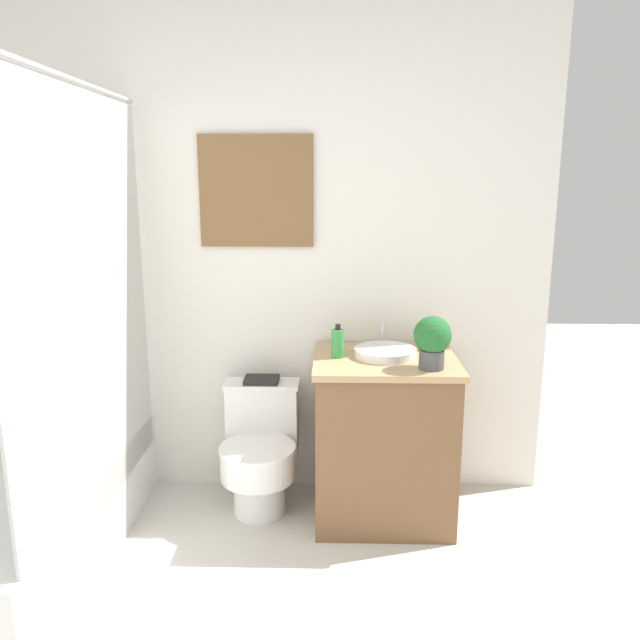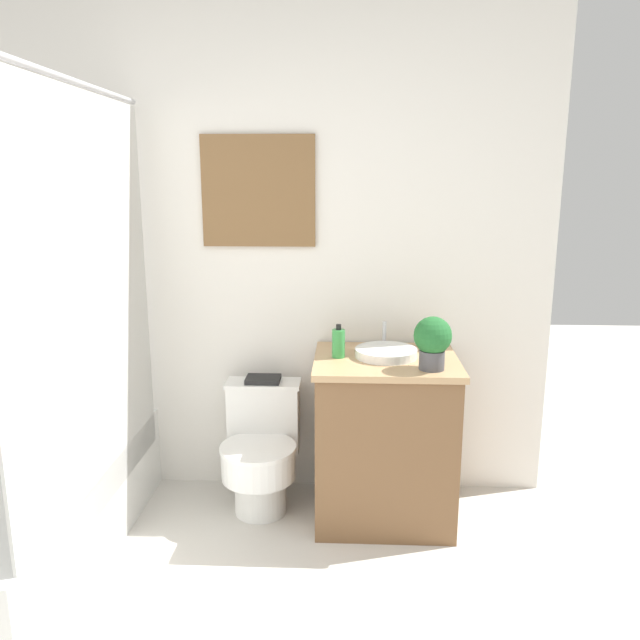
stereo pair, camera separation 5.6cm
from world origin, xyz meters
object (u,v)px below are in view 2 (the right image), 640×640
(sink, at_px, (386,352))
(soap_bottle, at_px, (339,343))
(potted_plant, at_px, (433,340))
(book_on_tank, at_px, (263,379))
(toilet, at_px, (261,451))

(sink, height_order, soap_bottle, soap_bottle)
(potted_plant, bearing_deg, sink, 135.26)
(soap_bottle, bearing_deg, potted_plant, -22.23)
(potted_plant, relative_size, book_on_tank, 1.37)
(toilet, relative_size, book_on_tank, 3.61)
(soap_bottle, xyz_separation_m, potted_plant, (0.41, -0.17, 0.06))
(toilet, bearing_deg, potted_plant, -14.78)
(toilet, xyz_separation_m, potted_plant, (0.79, -0.21, 0.63))
(toilet, xyz_separation_m, sink, (0.60, -0.02, 0.52))
(soap_bottle, xyz_separation_m, book_on_tank, (-0.38, 0.17, -0.24))
(potted_plant, bearing_deg, toilet, 165.22)
(sink, bearing_deg, toilet, 177.89)
(toilet, bearing_deg, book_on_tank, 90.00)
(potted_plant, bearing_deg, book_on_tank, 157.05)
(sink, bearing_deg, soap_bottle, -175.17)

